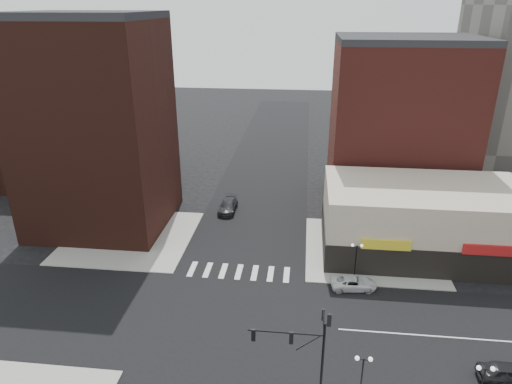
{
  "coord_description": "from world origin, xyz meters",
  "views": [
    {
      "loc": [
        6.37,
        -33.09,
        26.66
      ],
      "look_at": [
        2.18,
        4.31,
        11.0
      ],
      "focal_mm": 32.0,
      "sensor_mm": 36.0,
      "label": 1
    }
  ],
  "objects_px": {
    "traffic_signal": "(309,343)",
    "street_lamp_ne": "(356,253)",
    "dark_sedan_east": "(509,373)",
    "street_lamp_se_a": "(363,368)",
    "white_suv": "(354,283)",
    "dark_sedan_north": "(228,206)",
    "street_lamp_se_b": "(484,378)"
  },
  "relations": [
    {
      "from": "traffic_signal",
      "to": "street_lamp_ne",
      "type": "bearing_deg",
      "value": 73.25
    },
    {
      "from": "dark_sedan_east",
      "to": "street_lamp_se_a",
      "type": "bearing_deg",
      "value": 108.63
    },
    {
      "from": "white_suv",
      "to": "dark_sedan_north",
      "type": "distance_m",
      "value": 22.99
    },
    {
      "from": "street_lamp_se_a",
      "to": "dark_sedan_east",
      "type": "xyz_separation_m",
      "value": [
        11.45,
        3.38,
        -2.51
      ]
    },
    {
      "from": "traffic_signal",
      "to": "dark_sedan_north",
      "type": "bearing_deg",
      "value": 109.57
    },
    {
      "from": "street_lamp_se_a",
      "to": "street_lamp_se_b",
      "type": "bearing_deg",
      "value": 0.0
    },
    {
      "from": "street_lamp_se_a",
      "to": "dark_sedan_north",
      "type": "height_order",
      "value": "street_lamp_se_a"
    },
    {
      "from": "traffic_signal",
      "to": "dark_sedan_north",
      "type": "relative_size",
      "value": 1.45
    },
    {
      "from": "street_lamp_se_b",
      "to": "dark_sedan_east",
      "type": "height_order",
      "value": "street_lamp_se_b"
    },
    {
      "from": "street_lamp_se_b",
      "to": "street_lamp_ne",
      "type": "distance_m",
      "value": 17.46
    },
    {
      "from": "street_lamp_ne",
      "to": "dark_sedan_east",
      "type": "relative_size",
      "value": 0.91
    },
    {
      "from": "street_lamp_se_a",
      "to": "dark_sedan_north",
      "type": "bearing_deg",
      "value": 115.35
    },
    {
      "from": "white_suv",
      "to": "street_lamp_ne",
      "type": "bearing_deg",
      "value": -13.45
    },
    {
      "from": "traffic_signal",
      "to": "street_lamp_se_b",
      "type": "relative_size",
      "value": 1.87
    },
    {
      "from": "white_suv",
      "to": "traffic_signal",
      "type": "bearing_deg",
      "value": 156.25
    },
    {
      "from": "street_lamp_se_a",
      "to": "white_suv",
      "type": "bearing_deg",
      "value": 86.82
    },
    {
      "from": "traffic_signal",
      "to": "street_lamp_se_a",
      "type": "relative_size",
      "value": 1.87
    },
    {
      "from": "traffic_signal",
      "to": "street_lamp_se_b",
      "type": "xyz_separation_m",
      "value": [
        11.76,
        -0.17,
        -1.67
      ]
    },
    {
      "from": "dark_sedan_east",
      "to": "white_suv",
      "type": "bearing_deg",
      "value": 45.95
    },
    {
      "from": "street_lamp_ne",
      "to": "white_suv",
      "type": "bearing_deg",
      "value": -97.38
    },
    {
      "from": "traffic_signal",
      "to": "dark_sedan_north",
      "type": "xyz_separation_m",
      "value": [
        -11.08,
        31.17,
        -4.18
      ]
    },
    {
      "from": "dark_sedan_east",
      "to": "dark_sedan_north",
      "type": "height_order",
      "value": "dark_sedan_north"
    },
    {
      "from": "street_lamp_se_a",
      "to": "street_lamp_ne",
      "type": "relative_size",
      "value": 1.0
    },
    {
      "from": "street_lamp_se_a",
      "to": "street_lamp_se_b",
      "type": "xyz_separation_m",
      "value": [
        8.0,
        0.0,
        0.0
      ]
    },
    {
      "from": "traffic_signal",
      "to": "dark_sedan_east",
      "type": "relative_size",
      "value": 1.7
    },
    {
      "from": "street_lamp_ne",
      "to": "white_suv",
      "type": "height_order",
      "value": "street_lamp_ne"
    },
    {
      "from": "dark_sedan_east",
      "to": "street_lamp_ne",
      "type": "bearing_deg",
      "value": 41.83
    },
    {
      "from": "street_lamp_ne",
      "to": "white_suv",
      "type": "distance_m",
      "value": 3.06
    },
    {
      "from": "traffic_signal",
      "to": "white_suv",
      "type": "bearing_deg",
      "value": 72.31
    },
    {
      "from": "street_lamp_se_a",
      "to": "white_suv",
      "type": "xyz_separation_m",
      "value": [
        0.81,
        14.5,
        -2.66
      ]
    },
    {
      "from": "street_lamp_se_a",
      "to": "white_suv",
      "type": "height_order",
      "value": "street_lamp_se_a"
    },
    {
      "from": "street_lamp_se_a",
      "to": "dark_sedan_north",
      "type": "relative_size",
      "value": 0.77
    }
  ]
}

